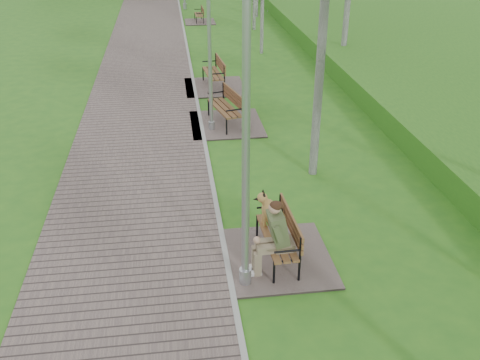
{
  "coord_description": "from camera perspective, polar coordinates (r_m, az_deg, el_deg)",
  "views": [
    {
      "loc": [
        -0.8,
        -3.05,
        5.81
      ],
      "look_at": [
        0.37,
        5.73,
        1.14
      ],
      "focal_mm": 40.0,
      "sensor_mm": 36.0,
      "label": 1
    }
  ],
  "objects": [
    {
      "name": "kerb",
      "position": [
        25.24,
        -5.77,
        14.38
      ],
      "size": [
        0.1,
        67.0,
        0.05
      ],
      "primitive_type": "cube",
      "color": "#999993",
      "rests_on": "ground"
    },
    {
      "name": "bench_far",
      "position": [
        29.73,
        -4.37,
        16.77
      ],
      "size": [
        1.58,
        1.75,
        0.97
      ],
      "color": "#62524F",
      "rests_on": "ground"
    },
    {
      "name": "lamp_post_near",
      "position": [
        7.94,
        0.63,
        3.29
      ],
      "size": [
        0.21,
        0.21,
        5.39
      ],
      "color": "#A1A4AA",
      "rests_on": "ground"
    },
    {
      "name": "walkway",
      "position": [
        25.24,
        -9.86,
        14.12
      ],
      "size": [
        3.5,
        67.0,
        0.04
      ],
      "primitive_type": "cube",
      "color": "#62524F",
      "rests_on": "ground"
    },
    {
      "name": "lamp_post_second",
      "position": [
        14.57,
        -3.24,
        13.05
      ],
      "size": [
        0.18,
        0.18,
        4.53
      ],
      "color": "#A1A4AA",
      "rests_on": "ground"
    },
    {
      "name": "bench_second",
      "position": [
        15.53,
        -1.6,
        6.73
      ],
      "size": [
        2.04,
        2.27,
        1.25
      ],
      "color": "#62524F",
      "rests_on": "ground"
    },
    {
      "name": "embankment",
      "position": [
        27.0,
        21.54,
        13.48
      ],
      "size": [
        14.0,
        70.0,
        1.6
      ],
      "primitive_type": "cube",
      "color": "#468923",
      "rests_on": "ground"
    },
    {
      "name": "bench_third",
      "position": [
        18.81,
        -2.84,
        10.5
      ],
      "size": [
        2.02,
        2.25,
        1.24
      ],
      "color": "#62524F",
      "rests_on": "ground"
    },
    {
      "name": "bench_main",
      "position": [
        9.56,
        3.71,
        -6.31
      ],
      "size": [
        1.87,
        2.08,
        1.63
      ],
      "color": "#62524F",
      "rests_on": "ground"
    }
  ]
}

